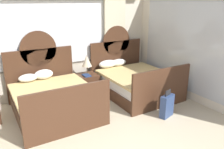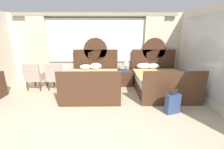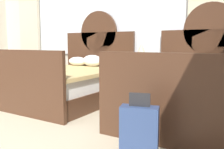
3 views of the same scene
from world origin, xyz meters
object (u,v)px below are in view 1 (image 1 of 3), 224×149
(bed_near_window, at_px, (53,98))
(suitcase_on_floor, at_px, (167,106))
(table_lamp_on_nightstand, at_px, (87,61))
(bed_near_mirror, at_px, (134,81))
(nightstand_between_beds, at_px, (87,84))
(book_on_nightstand, at_px, (87,75))

(bed_near_window, distance_m, suitcase_on_floor, 2.59)
(table_lamp_on_nightstand, height_order, suitcase_on_floor, table_lamp_on_nightstand)
(bed_near_window, bearing_deg, bed_near_mirror, 0.10)
(nightstand_between_beds, height_order, table_lamp_on_nightstand, table_lamp_on_nightstand)
(bed_near_mirror, bearing_deg, suitcase_on_floor, -96.29)
(book_on_nightstand, bearing_deg, bed_near_mirror, -24.33)
(bed_near_mirror, distance_m, book_on_nightstand, 1.33)
(nightstand_between_beds, distance_m, book_on_nightstand, 0.32)
(nightstand_between_beds, bearing_deg, bed_near_mirror, -29.67)
(bed_near_window, height_order, book_on_nightstand, bed_near_window)
(nightstand_between_beds, relative_size, table_lamp_on_nightstand, 1.05)
(bed_near_window, height_order, nightstand_between_beds, bed_near_window)
(bed_near_mirror, height_order, nightstand_between_beds, bed_near_mirror)
(bed_near_mirror, bearing_deg, nightstand_between_beds, 150.33)
(bed_near_mirror, distance_m, suitcase_on_floor, 1.48)
(table_lamp_on_nightstand, xyz_separation_m, book_on_nightstand, (-0.07, -0.11, -0.36))
(bed_near_mirror, bearing_deg, bed_near_window, -179.90)
(nightstand_between_beds, bearing_deg, suitcase_on_floor, -65.18)
(nightstand_between_beds, distance_m, suitcase_on_floor, 2.33)
(bed_near_mirror, xyz_separation_m, suitcase_on_floor, (-0.16, -1.47, -0.10))
(book_on_nightstand, xyz_separation_m, suitcase_on_floor, (1.03, -2.01, -0.31))
(book_on_nightstand, distance_m, suitcase_on_floor, 2.28)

